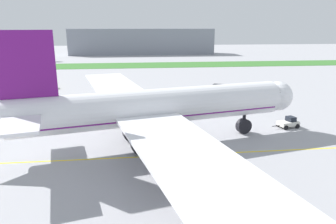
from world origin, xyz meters
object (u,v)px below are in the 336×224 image
(pushback_tug, at_px, (289,123))
(service_truck_catering_van, at_px, (44,83))
(airliner_foreground, at_px, (151,108))
(ground_crew_wingwalker_port, at_px, (123,123))
(service_truck_fuel_bowser, at_px, (24,94))
(parked_airliner_far_right, at_px, (20,54))
(service_truck_baggage_loader, at_px, (222,89))

(pushback_tug, relative_size, service_truck_catering_van, 0.98)
(airliner_foreground, distance_m, ground_crew_wingwalker_port, 12.12)
(service_truck_fuel_bowser, height_order, parked_airliner_far_right, parked_airliner_far_right)
(service_truck_baggage_loader, xyz_separation_m, parked_airliner_far_right, (-89.67, 99.29, 3.02))
(parked_airliner_far_right, bearing_deg, service_truck_catering_van, -67.83)
(pushback_tug, xyz_separation_m, service_truck_catering_van, (-59.21, 48.13, 0.68))
(service_truck_fuel_bowser, distance_m, parked_airliner_far_right, 104.99)
(pushback_tug, distance_m, parked_airliner_far_right, 162.42)
(ground_crew_wingwalker_port, xyz_separation_m, service_truck_catering_van, (-26.28, 44.99, 0.60))
(parked_airliner_far_right, bearing_deg, airliner_foreground, -64.66)
(airliner_foreground, height_order, service_truck_fuel_bowser, airliner_foreground)
(pushback_tug, xyz_separation_m, ground_crew_wingwalker_port, (-32.93, 3.14, 0.08))
(airliner_foreground, distance_m, service_truck_catering_van, 63.13)
(airliner_foreground, bearing_deg, ground_crew_wingwalker_port, 118.30)
(service_truck_baggage_loader, xyz_separation_m, service_truck_fuel_bowser, (-56.80, -0.38, -0.07))
(service_truck_catering_van, bearing_deg, ground_crew_wingwalker_port, -59.71)
(ground_crew_wingwalker_port, xyz_separation_m, parked_airliner_far_right, (-60.72, 129.52, 3.44))
(airliner_foreground, distance_m, service_truck_baggage_loader, 46.62)
(pushback_tug, height_order, ground_crew_wingwalker_port, pushback_tug)
(service_truck_fuel_bowser, height_order, service_truck_catering_van, service_truck_catering_van)
(service_truck_catering_van, bearing_deg, parked_airliner_far_right, 112.17)
(pushback_tug, height_order, service_truck_baggage_loader, service_truck_baggage_loader)
(service_truck_fuel_bowser, xyz_separation_m, service_truck_catering_van, (1.57, 15.14, 0.24))
(service_truck_baggage_loader, relative_size, parked_airliner_far_right, 0.10)
(service_truck_fuel_bowser, distance_m, service_truck_catering_van, 15.23)
(service_truck_fuel_bowser, bearing_deg, service_truck_baggage_loader, 0.38)
(airliner_foreground, height_order, service_truck_catering_van, airliner_foreground)
(pushback_tug, distance_m, service_truck_baggage_loader, 33.61)
(pushback_tug, xyz_separation_m, parked_airliner_far_right, (-93.65, 132.66, 3.52))
(ground_crew_wingwalker_port, relative_size, service_truck_catering_van, 0.29)
(pushback_tug, xyz_separation_m, service_truck_baggage_loader, (-3.98, 33.37, 0.51))
(ground_crew_wingwalker_port, height_order, parked_airliner_far_right, parked_airliner_far_right)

